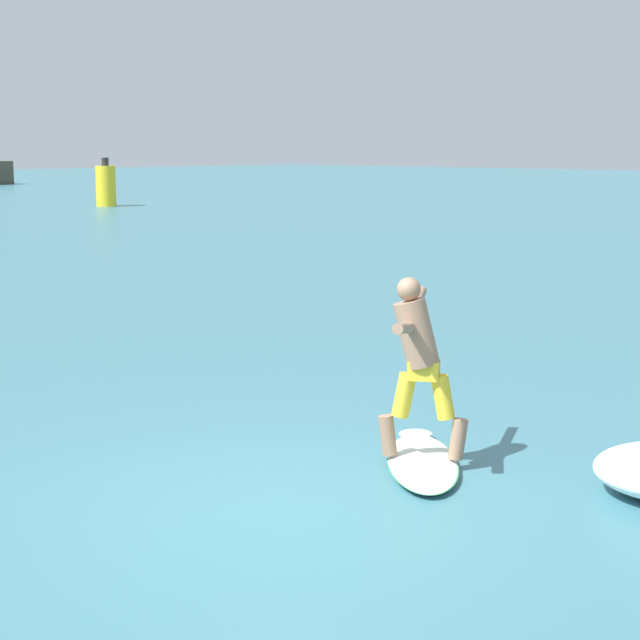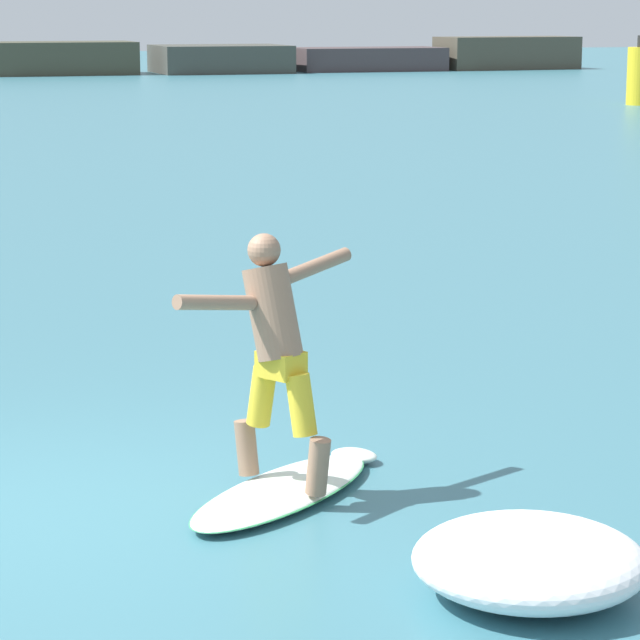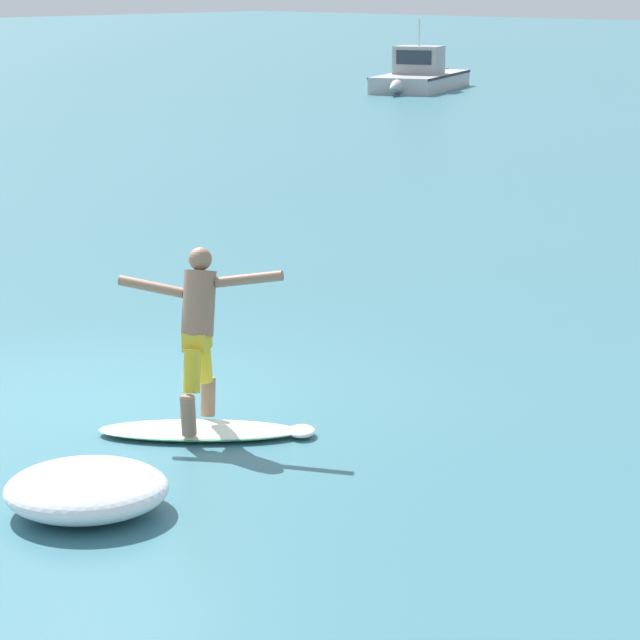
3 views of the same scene
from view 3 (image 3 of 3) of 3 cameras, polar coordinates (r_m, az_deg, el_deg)
The scene contains 5 objects.
ground_plane at distance 14.50m, azimuth -7.94°, elevation -2.95°, with size 200.00×200.00×0.00m, color #386F7D.
surfboard at distance 13.25m, azimuth -4.44°, elevation -4.17°, with size 1.72×1.63×0.23m.
surfer at distance 13.06m, azimuth -4.59°, elevation -0.13°, with size 1.30×0.89×1.55m.
fishing_boat_near_jetty at distance 51.98m, azimuth 3.77°, elevation 9.12°, with size 3.91×6.01×2.38m.
wave_foam_at_tail at distance 11.49m, azimuth -8.78°, elevation -6.33°, with size 1.73×1.73×0.36m.
Camera 3 is at (10.93, -8.65, 3.96)m, focal length 85.00 mm.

